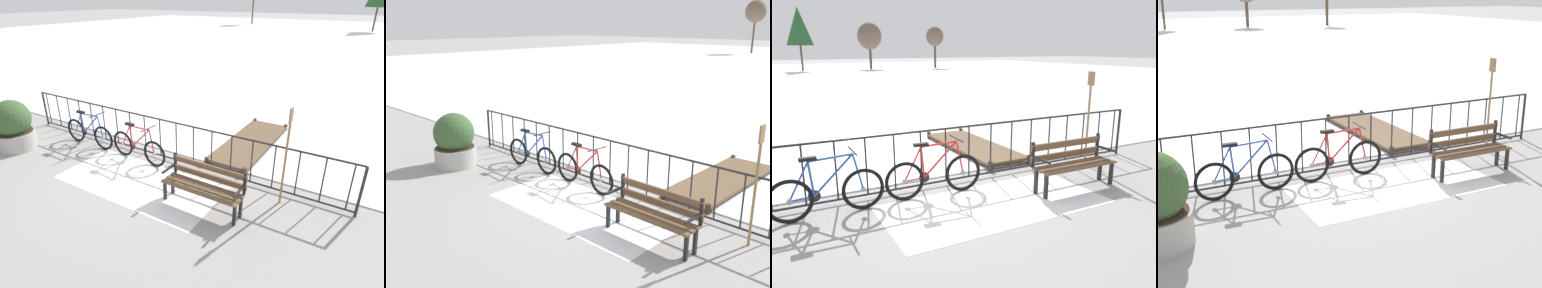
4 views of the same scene
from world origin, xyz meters
TOP-DOWN VIEW (x-y plane):
  - ground_plane at (0.00, 0.00)m, footprint 160.00×160.00m
  - frozen_pond at (0.00, 28.40)m, footprint 80.00×56.00m
  - snow_patch at (0.30, -1.20)m, footprint 3.62×1.70m
  - railing_fence at (-0.00, 0.00)m, footprint 9.06×0.06m
  - bicycle_near_railing at (-2.13, -0.39)m, footprint 1.71×0.52m
  - bicycle_second at (-0.40, -0.39)m, footprint 1.71×0.52m
  - park_bench at (1.92, -1.18)m, footprint 1.60×0.49m
  - planter_with_shrub at (-3.69, -1.53)m, footprint 1.01×1.01m
  - oar_upright at (3.16, -0.31)m, footprint 0.04×0.16m
  - wooden_dock at (1.64, 1.88)m, footprint 1.10×3.27m

SIDE VIEW (x-z plane):
  - ground_plane at x=0.00m, z-range 0.00..0.00m
  - snow_patch at x=0.30m, z-range 0.00..0.01m
  - frozen_pond at x=0.00m, z-range 0.00..0.03m
  - wooden_dock at x=1.64m, z-range 0.02..0.22m
  - bicycle_near_railing at x=-2.13m, z-range -0.12..0.86m
  - bicycle_second at x=-0.40m, z-range -0.12..0.86m
  - park_bench at x=1.92m, z-range 0.07..0.96m
  - railing_fence at x=0.00m, z-range 0.02..1.09m
  - planter_with_shrub at x=-3.69m, z-range -0.03..1.29m
  - oar_upright at x=3.16m, z-range 0.15..2.13m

